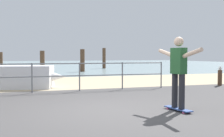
{
  "coord_description": "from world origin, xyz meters",
  "views": [
    {
      "loc": [
        -1.77,
        -5.98,
        1.31
      ],
      "look_at": [
        0.79,
        2.0,
        0.9
      ],
      "focal_mm": 43.04,
      "sensor_mm": 36.0,
      "label": 1
    }
  ],
  "objects_px": {
    "seagull": "(220,68)",
    "skateboard": "(178,109)",
    "sailboat": "(0,75)",
    "skateboarder": "(178,68)",
    "bollard_short": "(220,78)"
  },
  "relations": [
    {
      "from": "bollard_short",
      "to": "seagull",
      "type": "xyz_separation_m",
      "value": [
        -0.01,
        -0.01,
        0.42
      ]
    },
    {
      "from": "skateboard",
      "to": "skateboarder",
      "type": "distance_m",
      "value": 0.95
    },
    {
      "from": "skateboarder",
      "to": "seagull",
      "type": "bearing_deg",
      "value": 41.92
    },
    {
      "from": "sailboat",
      "to": "skateboard",
      "type": "distance_m",
      "value": 7.48
    },
    {
      "from": "sailboat",
      "to": "skateboarder",
      "type": "xyz_separation_m",
      "value": [
        4.35,
        -6.07,
        0.49
      ]
    },
    {
      "from": "skateboard",
      "to": "sailboat",
      "type": "bearing_deg",
      "value": 125.65
    },
    {
      "from": "sailboat",
      "to": "skateboard",
      "type": "xyz_separation_m",
      "value": [
        4.35,
        -6.07,
        -0.46
      ]
    },
    {
      "from": "sailboat",
      "to": "skateboarder",
      "type": "relative_size",
      "value": 3.53
    },
    {
      "from": "bollard_short",
      "to": "seagull",
      "type": "distance_m",
      "value": 0.42
    },
    {
      "from": "skateboarder",
      "to": "seagull",
      "type": "xyz_separation_m",
      "value": [
        4.58,
        4.11,
        -0.26
      ]
    },
    {
      "from": "skateboard",
      "to": "bollard_short",
      "type": "bearing_deg",
      "value": 41.95
    },
    {
      "from": "seagull",
      "to": "skateboard",
      "type": "bearing_deg",
      "value": -138.08
    },
    {
      "from": "sailboat",
      "to": "seagull",
      "type": "distance_m",
      "value": 9.14
    },
    {
      "from": "sailboat",
      "to": "bollard_short",
      "type": "bearing_deg",
      "value": -12.28
    },
    {
      "from": "skateboard",
      "to": "seagull",
      "type": "xyz_separation_m",
      "value": [
        4.58,
        4.11,
        0.69
      ]
    }
  ]
}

